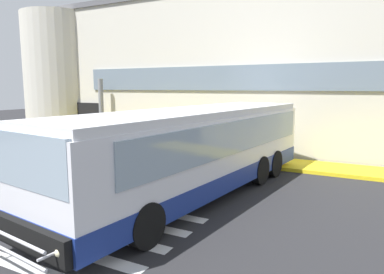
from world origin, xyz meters
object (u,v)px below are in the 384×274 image
passenger_near_column (101,129)px  entry_support_column (101,111)px  bus_main_foreground (196,153)px  passenger_by_doorway (121,128)px  safety_bollard_yellow (259,159)px

passenger_near_column → entry_support_column: bearing=129.9°
bus_main_foreground → passenger_near_column: size_ratio=6.92×
passenger_by_doorway → safety_bollard_yellow: (8.46, -1.62, -0.66)m
passenger_near_column → safety_bollard_yellow: size_ratio=1.86×
entry_support_column → safety_bollard_yellow: 10.26m
entry_support_column → passenger_near_column: size_ratio=2.20×
entry_support_column → safety_bollard_yellow: (9.99, -1.80, -1.54)m
passenger_near_column → passenger_by_doorway: (0.73, 0.78, 0.03)m
bus_main_foreground → passenger_by_doorway: (-7.65, 5.78, -0.22)m
bus_main_foreground → passenger_near_column: (-8.38, 5.00, -0.25)m
passenger_near_column → safety_bollard_yellow: 9.25m
bus_main_foreground → passenger_by_doorway: 9.59m
entry_support_column → passenger_near_column: 1.54m
entry_support_column → passenger_near_column: bearing=-50.1°
passenger_near_column → passenger_by_doorway: 1.07m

